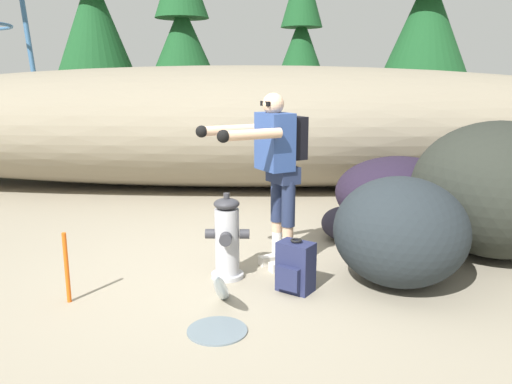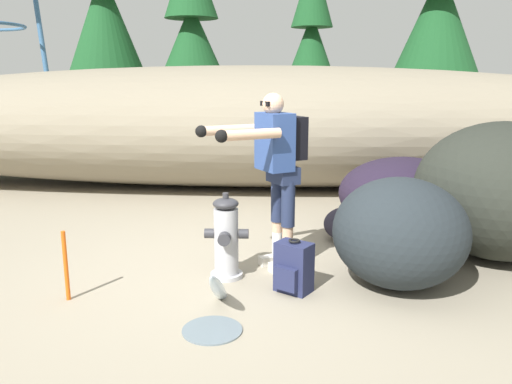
{
  "view_description": "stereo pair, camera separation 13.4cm",
  "coord_description": "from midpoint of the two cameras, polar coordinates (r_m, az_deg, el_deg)",
  "views": [
    {
      "loc": [
        0.35,
        -4.61,
        1.83
      ],
      "look_at": [
        0.26,
        0.18,
        0.75
      ],
      "focal_mm": 35.93,
      "sensor_mm": 36.0,
      "label": 1
    },
    {
      "loc": [
        0.48,
        -4.61,
        1.83
      ],
      "look_at": [
        0.26,
        0.18,
        0.75
      ],
      "focal_mm": 35.93,
      "sensor_mm": 36.0,
      "label": 2
    }
  ],
  "objects": [
    {
      "name": "ground_plane",
      "position": [
        4.98,
        -3.87,
        -9.13
      ],
      "size": [
        56.0,
        56.0,
        0.04
      ],
      "primitive_type": "cube",
      "color": "gray"
    },
    {
      "name": "dirt_embankment",
      "position": [
        8.81,
        -1.7,
        7.34
      ],
      "size": [
        16.23,
        3.2,
        2.02
      ],
      "primitive_type": "ellipsoid",
      "color": "gray",
      "rests_on": "ground_plane"
    },
    {
      "name": "fire_hydrant",
      "position": [
        4.73,
        -4.01,
        -5.26
      ],
      "size": [
        0.41,
        0.35,
        0.81
      ],
      "color": "#B2B2B7",
      "rests_on": "ground_plane"
    },
    {
      "name": "hydrant_water_jet",
      "position": [
        4.2,
        -4.77,
        -11.63
      ],
      "size": [
        0.45,
        1.14,
        0.68
      ],
      "color": "silver",
      "rests_on": "ground_plane"
    },
    {
      "name": "utility_worker",
      "position": [
        4.81,
        1.41,
        3.69
      ],
      "size": [
        1.03,
        0.83,
        1.69
      ],
      "rotation": [
        0.0,
        0.0,
        -2.61
      ],
      "color": "beige",
      "rests_on": "ground_plane"
    },
    {
      "name": "spare_backpack",
      "position": [
        4.49,
        3.54,
        -8.38
      ],
      "size": [
        0.36,
        0.36,
        0.47
      ],
      "rotation": [
        0.0,
        0.0,
        4.14
      ],
      "color": "#23284C",
      "rests_on": "ground_plane"
    },
    {
      "name": "boulder_large",
      "position": [
        5.81,
        24.81,
        0.3
      ],
      "size": [
        2.31,
        2.29,
        1.4
      ],
      "primitive_type": "ellipsoid",
      "rotation": [
        0.0,
        0.0,
        0.41
      ],
      "color": "#272A24",
      "rests_on": "ground_plane"
    },
    {
      "name": "boulder_mid",
      "position": [
        6.43,
        15.21,
        -0.17
      ],
      "size": [
        2.08,
        2.07,
        0.89
      ],
      "primitive_type": "ellipsoid",
      "rotation": [
        0.0,
        0.0,
        2.71
      ],
      "color": "black",
      "rests_on": "ground_plane"
    },
    {
      "name": "boulder_small",
      "position": [
        4.73,
        14.97,
        -4.24
      ],
      "size": [
        1.25,
        1.28,
        0.98
      ],
      "primitive_type": "ellipsoid",
      "rotation": [
        0.0,
        0.0,
        6.23
      ],
      "color": "#22292E",
      "rests_on": "ground_plane"
    },
    {
      "name": "boulder_outlier",
      "position": [
        5.94,
        9.22,
        -3.49
      ],
      "size": [
        0.59,
        0.61,
        0.38
      ],
      "primitive_type": "ellipsoid",
      "rotation": [
        0.0,
        0.0,
        1.47
      ],
      "color": "#24212E",
      "rests_on": "ground_plane"
    },
    {
      "name": "pine_tree_far_left",
      "position": [
        13.96,
        -18.0,
        19.01
      ],
      "size": [
        2.21,
        2.21,
        6.37
      ],
      "color": "#47331E",
      "rests_on": "ground_plane"
    },
    {
      "name": "pine_tree_left",
      "position": [
        12.68,
        -8.51,
        17.19
      ],
      "size": [
        1.94,
        1.94,
        4.97
      ],
      "color": "#47331E",
      "rests_on": "ground_plane"
    },
    {
      "name": "pine_tree_center",
      "position": [
        15.21,
        4.8,
        16.51
      ],
      "size": [
        1.82,
        1.82,
        5.2
      ],
      "color": "#47331E",
      "rests_on": "ground_plane"
    },
    {
      "name": "pine_tree_right",
      "position": [
        13.83,
        18.29,
        18.45
      ],
      "size": [
        2.72,
        2.72,
        6.57
      ],
      "color": "#47331E",
      "rests_on": "ground_plane"
    },
    {
      "name": "survey_stake",
      "position": [
        4.54,
        -21.13,
        -7.88
      ],
      "size": [
        0.04,
        0.04,
        0.6
      ],
      "primitive_type": "cylinder",
      "color": "#E55914",
      "rests_on": "ground_plane"
    }
  ]
}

